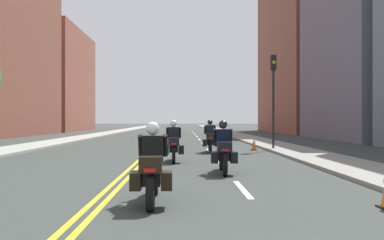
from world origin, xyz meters
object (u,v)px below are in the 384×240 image
object	(u,v)px
motorcycle_0	(152,170)
motorcycle_3	(210,139)
motorcycle_2	(174,145)
traffic_light_near	(273,85)
motorcycle_1	(223,151)
traffic_cone_1	(254,144)

from	to	relation	value
motorcycle_0	motorcycle_3	distance (m)	12.19
motorcycle_2	traffic_light_near	bearing A→B (deg)	47.01
motorcycle_2	traffic_light_near	xyz separation A→B (m)	(5.14, 5.82, 2.80)
traffic_light_near	motorcycle_3	bearing A→B (deg)	-157.89
motorcycle_1	motorcycle_2	size ratio (longest dim) A/B	1.02
motorcycle_2	motorcycle_0	bearing A→B (deg)	-93.30
motorcycle_3	motorcycle_0	bearing A→B (deg)	-97.60
motorcycle_3	traffic_light_near	bearing A→B (deg)	23.61
traffic_cone_1	motorcycle_3	bearing A→B (deg)	-148.73
motorcycle_0	motorcycle_1	xyz separation A→B (m)	(1.79, 4.29, 0.03)
motorcycle_0	motorcycle_2	world-z (taller)	motorcycle_2
motorcycle_1	traffic_cone_1	bearing A→B (deg)	76.14
motorcycle_0	motorcycle_2	xyz separation A→B (m)	(0.24, 7.62, 0.01)
traffic_cone_1	traffic_light_near	xyz separation A→B (m)	(1.02, -0.07, 3.12)
motorcycle_3	traffic_light_near	distance (m)	4.64
motorcycle_3	motorcycle_2	bearing A→B (deg)	-109.47
motorcycle_1	motorcycle_2	xyz separation A→B (m)	(-1.56, 3.33, -0.02)
motorcycle_3	traffic_light_near	xyz separation A→B (m)	(3.44, 1.40, 2.78)
motorcycle_3	traffic_cone_1	size ratio (longest dim) A/B	3.15
motorcycle_0	traffic_light_near	world-z (taller)	traffic_light_near
motorcycle_1	traffic_light_near	world-z (taller)	traffic_light_near
motorcycle_2	traffic_light_near	distance (m)	8.25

